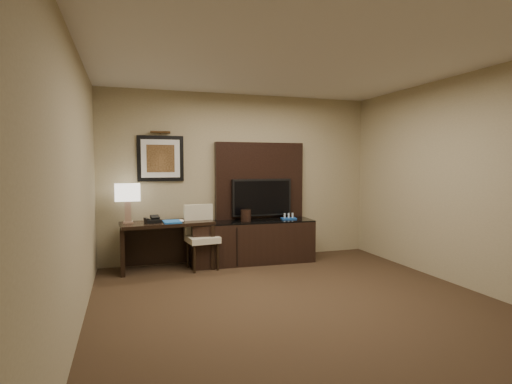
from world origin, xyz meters
name	(u,v)px	position (x,y,z in m)	size (l,w,h in m)	color
floor	(305,310)	(0.00, 0.00, -0.01)	(4.50, 5.00, 0.01)	#322316
ceiling	(308,54)	(0.00, 0.00, 2.70)	(4.50, 5.00, 0.01)	silver
wall_back	(241,177)	(0.00, 2.50, 1.35)	(4.50, 0.01, 2.70)	tan
wall_left	(74,189)	(-2.25, 0.00, 1.35)	(0.01, 5.00, 2.70)	tan
wall_right	(473,182)	(2.25, 0.00, 1.35)	(0.01, 5.00, 2.70)	tan
desk	(168,245)	(-1.25, 2.15, 0.36)	(1.33, 0.57, 0.71)	black
credenza	(252,242)	(0.08, 2.15, 0.33)	(1.94, 0.54, 0.67)	black
tv_wall_panel	(260,182)	(0.30, 2.44, 1.27)	(1.50, 0.12, 1.30)	black
tv	(262,197)	(0.30, 2.34, 1.02)	(1.00, 0.08, 0.60)	black
artwork	(161,159)	(-1.30, 2.48, 1.65)	(0.70, 0.04, 0.70)	black
picture_light	(160,132)	(-1.30, 2.44, 2.05)	(0.04, 0.04, 0.30)	#3D2813
desk_chair	(202,238)	(-0.75, 2.00, 0.46)	(0.44, 0.51, 0.92)	beige
table_lamp	(128,205)	(-1.80, 2.22, 0.98)	(0.32, 0.19, 0.53)	#A27D65
desk_phone	(153,219)	(-1.45, 2.10, 0.76)	(0.21, 0.19, 0.10)	black
blue_folder	(172,222)	(-1.19, 2.06, 0.72)	(0.25, 0.33, 0.02)	#1B5AB1
book	(172,215)	(-1.17, 2.11, 0.82)	(0.16, 0.02, 0.22)	tan
water_bottle	(196,215)	(-0.81, 2.19, 0.80)	(0.06, 0.06, 0.17)	silver
ice_bucket	(246,215)	(-0.03, 2.13, 0.76)	(0.16, 0.16, 0.18)	black
minibar_tray	(289,216)	(0.70, 2.15, 0.71)	(0.24, 0.14, 0.09)	#194CA6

